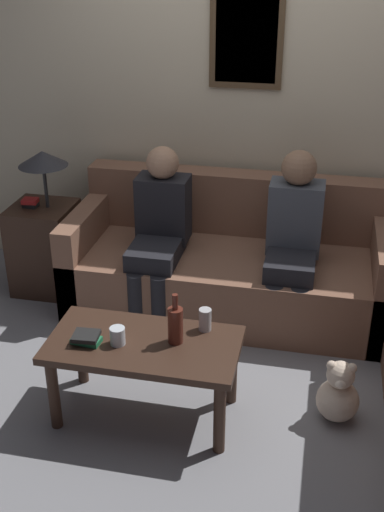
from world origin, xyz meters
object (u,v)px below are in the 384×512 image
Objects in this scene: wine_bottle at (175,324)px; teddy_bear at (338,394)px; couch_main at (230,265)px; coffee_table at (144,354)px; drinking_glass at (118,336)px; person_right at (293,236)px; person_left at (159,227)px.

wine_bottle is 0.77× the size of teddy_bear.
couch_main reaches higher than wine_bottle.
coffee_table is at bearing -167.64° from wine_bottle.
wine_bottle reaches higher than drinking_glass.
person_right reaches higher than wine_bottle.
wine_bottle is (-0.09, -1.21, 0.27)m from couch_main.
couch_main is 1.36m from drinking_glass.
wine_bottle is 1.10m from person_left.
person_right is (0.87, 0.01, 0.02)m from person_left.
wine_bottle is at bearing -170.54° from teddy_bear.
drinking_glass is at bearing -168.96° from teddy_bear.
couch_main is at bearing 160.01° from person_right.
coffee_table is at bearing 19.84° from drinking_glass.
wine_bottle is at bearing -71.18° from person_left.
wine_bottle is (0.16, 0.04, 0.18)m from coffee_table.
person_left reaches higher than couch_main.
coffee_table is at bearing -121.56° from person_right.
person_right reaches higher than couch_main.
coffee_table is 2.75× the size of teddy_bear.
drinking_glass is (-0.12, -0.04, 0.12)m from coffee_table.
person_right is 1.08m from teddy_bear.
drinking_glass reaches higher than coffee_table.
coffee_table is 1.12m from person_left.
person_left is at bearing -159.94° from couch_main.
couch_main is 7.67× the size of wine_bottle.
person_right is (0.79, 1.14, 0.12)m from drinking_glass.
wine_bottle is 0.30m from drinking_glass.
person_right is at bearing 109.96° from teddy_bear.
couch_main is 1.24m from wine_bottle.
couch_main is 0.55m from person_right.
person_right is at bearing 55.10° from drinking_glass.
drinking_glass is 0.26× the size of teddy_bear.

